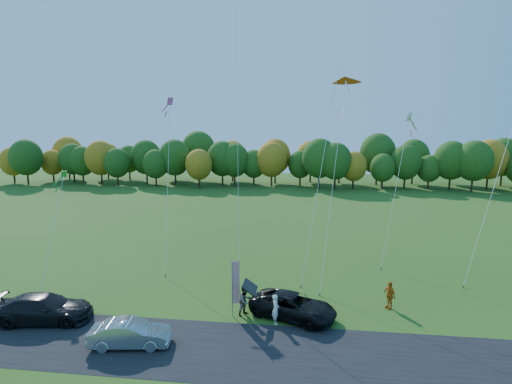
# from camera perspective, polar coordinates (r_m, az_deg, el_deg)

# --- Properties ---
(ground) EXTENTS (160.00, 160.00, 0.00)m
(ground) POSITION_cam_1_polar(r_m,az_deg,el_deg) (26.52, -1.68, -17.26)
(ground) COLOR #294E14
(asphalt_strip) EXTENTS (90.00, 6.00, 0.01)m
(asphalt_strip) POSITION_cam_1_polar(r_m,az_deg,el_deg) (23.06, -3.30, -21.65)
(asphalt_strip) COLOR black
(asphalt_strip) RESTS_ON ground
(tree_line) EXTENTS (116.00, 12.00, 10.00)m
(tree_line) POSITION_cam_1_polar(r_m,az_deg,el_deg) (79.41, 4.37, 0.68)
(tree_line) COLOR #1E4711
(tree_line) RESTS_ON ground
(black_suv) EXTENTS (6.01, 4.39, 1.52)m
(black_suv) POSITION_cam_1_polar(r_m,az_deg,el_deg) (26.10, 5.32, -15.91)
(black_suv) COLOR black
(black_suv) RESTS_ON ground
(silver_sedan) EXTENTS (4.53, 2.16, 1.43)m
(silver_sedan) POSITION_cam_1_polar(r_m,az_deg,el_deg) (24.08, -17.53, -18.72)
(silver_sedan) COLOR #A3A4A8
(silver_sedan) RESTS_ON ground
(dark_truck_a) EXTENTS (6.10, 3.27, 1.68)m
(dark_truck_a) POSITION_cam_1_polar(r_m,az_deg,el_deg) (28.67, -28.10, -14.44)
(dark_truck_a) COLOR black
(dark_truck_a) RESTS_ON ground
(person_tailgate_a) EXTENTS (0.55, 0.73, 1.83)m
(person_tailgate_a) POSITION_cam_1_polar(r_m,az_deg,el_deg) (25.27, 2.83, -16.38)
(person_tailgate_a) COLOR white
(person_tailgate_a) RESTS_ON ground
(person_tailgate_b) EXTENTS (1.12, 1.16, 1.89)m
(person_tailgate_b) POSITION_cam_1_polar(r_m,az_deg,el_deg) (26.27, -1.59, -15.25)
(person_tailgate_b) COLOR gray
(person_tailgate_b) RESTS_ON ground
(person_east) EXTENTS (0.89, 1.16, 1.84)m
(person_east) POSITION_cam_1_polar(r_m,az_deg,el_deg) (28.50, 18.52, -13.78)
(person_east) COLOR #D06313
(person_east) RESTS_ON ground
(feather_flag) EXTENTS (0.47, 0.23, 3.67)m
(feather_flag) POSITION_cam_1_polar(r_m,az_deg,el_deg) (25.67, -3.01, -12.72)
(feather_flag) COLOR #999999
(feather_flag) RESTS_ON ground
(kite_delta_blue) EXTENTS (3.18, 10.30, 31.58)m
(kite_delta_blue) POSITION_cam_1_polar(r_m,az_deg,el_deg) (32.46, -2.76, 16.29)
(kite_delta_blue) COLOR #4C3F33
(kite_delta_blue) RESTS_ON ground
(kite_parafoil_orange) EXTENTS (6.66, 11.39, 30.08)m
(kite_parafoil_orange) POSITION_cam_1_polar(r_m,az_deg,el_deg) (34.03, 11.23, 14.19)
(kite_parafoil_orange) COLOR #4C3F33
(kite_parafoil_orange) RESTS_ON ground
(kite_delta_red) EXTENTS (3.57, 11.22, 17.47)m
(kite_delta_red) POSITION_cam_1_polar(r_m,az_deg,el_deg) (32.68, 11.19, 3.14)
(kite_delta_red) COLOR #4C3F33
(kite_delta_red) RESTS_ON ground
(kite_parafoil_rainbow) EXTENTS (8.67, 8.56, 17.97)m
(kite_parafoil_rainbow) POSITION_cam_1_polar(r_m,az_deg,el_deg) (37.37, 31.58, 3.28)
(kite_parafoil_rainbow) COLOR #4C3F33
(kite_parafoil_rainbow) RESTS_ON ground
(kite_diamond_green) EXTENTS (1.92, 6.64, 8.62)m
(kite_diamond_green) POSITION_cam_1_polar(r_m,az_deg,el_deg) (33.33, -27.06, -5.05)
(kite_diamond_green) COLOR #4C3F33
(kite_diamond_green) RESTS_ON ground
(kite_diamond_white) EXTENTS (3.47, 5.79, 13.52)m
(kite_diamond_white) POSITION_cam_1_polar(r_m,az_deg,el_deg) (36.87, 19.35, 0.45)
(kite_diamond_white) COLOR #4C3F33
(kite_diamond_white) RESTS_ON ground
(kite_diamond_pink) EXTENTS (2.62, 9.03, 14.98)m
(kite_diamond_pink) POSITION_cam_1_polar(r_m,az_deg,el_deg) (35.93, -12.48, 1.73)
(kite_diamond_pink) COLOR #4C3F33
(kite_diamond_pink) RESTS_ON ground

